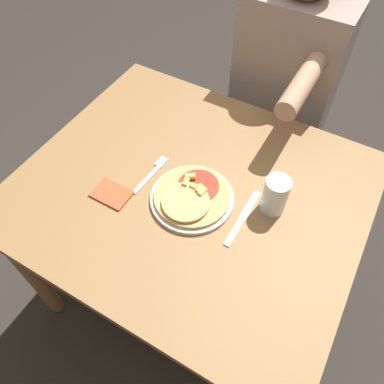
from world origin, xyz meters
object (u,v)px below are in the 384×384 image
Objects in this scene: fork at (153,172)px; knife at (242,219)px; plate at (192,198)px; pizza at (191,196)px; dining_table at (190,207)px; drinking_glass at (275,195)px; person_diner at (285,80)px.

fork and knife have the same top height.
fork is (-0.16, 0.03, -0.00)m from plate.
plate is 0.02m from pizza.
plate is at bearing -10.64° from fork.
dining_table is 0.13m from plate.
drinking_glass is at bearing 12.08° from dining_table.
pizza is 1.32× the size of fork.
drinking_glass is (0.39, 0.06, 0.06)m from fork.
drinking_glass reaches higher than knife.
pizza reaches higher than plate.
pizza is 0.17m from fork.
plate is at bearing -92.39° from person_diner.
knife is 1.73× the size of drinking_glass.
dining_table is 4.58× the size of pizza.
fork is at bearing -176.38° from dining_table.
pizza reaches higher than fork.
drinking_glass is 0.10× the size of person_diner.
person_diner reaches higher than plate.
knife is 0.71m from person_diner.
plate reaches higher than knife.
fork is (-0.14, -0.01, 0.11)m from dining_table.
knife reaches higher than dining_table.
fork is at bearing 176.94° from knife.
person_diner is (0.06, 0.67, 0.10)m from dining_table.
drinking_glass is 0.65m from person_diner.
plate is 1.10× the size of pizza.
person_diner is (0.03, 0.71, -0.03)m from pizza.
pizza is at bearing -92.41° from person_diner.
knife is (0.33, -0.02, 0.00)m from fork.
plate is at bearing -157.34° from drinking_glass.
drinking_glass is (0.25, 0.05, 0.17)m from dining_table.
pizza is 0.25m from drinking_glass.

